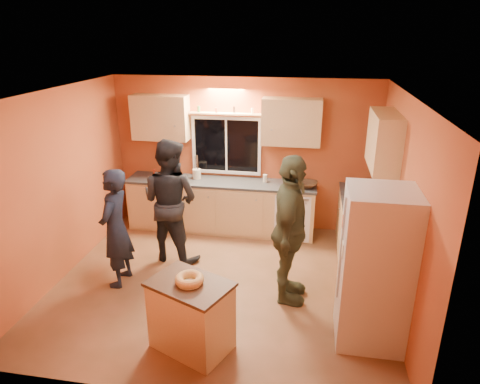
% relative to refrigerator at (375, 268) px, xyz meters
% --- Properties ---
extents(ground, '(4.50, 4.50, 0.00)m').
position_rel_refrigerator_xyz_m(ground, '(-1.89, 0.80, -0.90)').
color(ground, brown).
rests_on(ground, ground).
extents(room_shell, '(4.54, 4.04, 2.61)m').
position_rel_refrigerator_xyz_m(room_shell, '(-1.77, 1.21, 0.72)').
color(room_shell, '#B55A2E').
rests_on(room_shell, ground).
extents(back_counter, '(4.23, 0.62, 0.90)m').
position_rel_refrigerator_xyz_m(back_counter, '(-1.88, 2.50, -0.45)').
color(back_counter, tan).
rests_on(back_counter, ground).
extents(right_counter, '(0.62, 1.84, 0.90)m').
position_rel_refrigerator_xyz_m(right_counter, '(0.06, 1.30, -0.45)').
color(right_counter, tan).
rests_on(right_counter, ground).
extents(refrigerator, '(0.72, 0.70, 1.80)m').
position_rel_refrigerator_xyz_m(refrigerator, '(0.00, 0.00, 0.00)').
color(refrigerator, silver).
rests_on(refrigerator, ground).
extents(island, '(1.01, 0.87, 0.82)m').
position_rel_refrigerator_xyz_m(island, '(-1.93, -0.49, -0.48)').
color(island, tan).
rests_on(island, ground).
extents(bundt_pastry, '(0.31, 0.31, 0.09)m').
position_rel_refrigerator_xyz_m(bundt_pastry, '(-1.93, -0.49, -0.03)').
color(bundt_pastry, '#DCB35A').
rests_on(bundt_pastry, island).
extents(person_left, '(0.40, 0.61, 1.65)m').
position_rel_refrigerator_xyz_m(person_left, '(-3.27, 0.60, -0.07)').
color(person_left, black).
rests_on(person_left, ground).
extents(person_center, '(1.08, 0.94, 1.88)m').
position_rel_refrigerator_xyz_m(person_center, '(-2.77, 1.40, 0.04)').
color(person_center, black).
rests_on(person_center, ground).
extents(person_right, '(0.50, 1.15, 1.95)m').
position_rel_refrigerator_xyz_m(person_right, '(-0.96, 0.61, 0.07)').
color(person_right, '#3A3D27').
rests_on(person_right, ground).
extents(mixing_bowl, '(0.41, 0.41, 0.09)m').
position_rel_refrigerator_xyz_m(mixing_bowl, '(-0.79, 2.45, 0.04)').
color(mixing_bowl, '#321D10').
rests_on(mixing_bowl, back_counter).
extents(utensil_crock, '(0.14, 0.14, 0.17)m').
position_rel_refrigerator_xyz_m(utensil_crock, '(-2.67, 2.56, 0.09)').
color(utensil_crock, beige).
rests_on(utensil_crock, back_counter).
extents(potted_plant, '(0.29, 0.27, 0.28)m').
position_rel_refrigerator_xyz_m(potted_plant, '(0.07, 0.90, 0.14)').
color(potted_plant, gray).
rests_on(potted_plant, right_counter).
extents(red_box, '(0.19, 0.16, 0.07)m').
position_rel_refrigerator_xyz_m(red_box, '(0.07, 2.10, 0.04)').
color(red_box, '#AC341A').
rests_on(red_box, right_counter).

